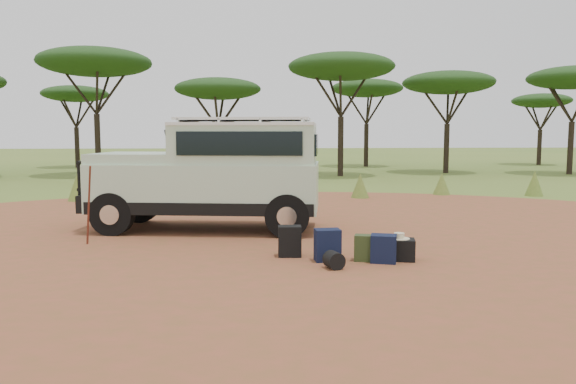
{
  "coord_description": "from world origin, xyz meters",
  "views": [
    {
      "loc": [
        -0.84,
        -9.63,
        2.12
      ],
      "look_at": [
        0.02,
        0.96,
        1.0
      ],
      "focal_mm": 35.0,
      "sensor_mm": 36.0,
      "label": 1
    }
  ],
  "objects": [
    {
      "name": "stuff_sack",
      "position": [
        0.57,
        -1.12,
        0.14
      ],
      "size": [
        0.34,
        0.34,
        0.28
      ],
      "primitive_type": "cylinder",
      "rotation": [
        1.57,
        0.0,
        0.27
      ],
      "color": "black",
      "rests_on": "ground"
    },
    {
      "name": "duffel_navy",
      "position": [
        1.45,
        -0.76,
        0.23
      ],
      "size": [
        0.48,
        0.41,
        0.46
      ],
      "primitive_type": "cube",
      "rotation": [
        0.0,
        0.0,
        -0.28
      ],
      "color": "#101932",
      "rests_on": "ground"
    },
    {
      "name": "dirt_clearing",
      "position": [
        0.0,
        0.0,
        0.0
      ],
      "size": [
        23.0,
        23.0,
        0.01
      ],
      "primitive_type": "cylinder",
      "color": "brown",
      "rests_on": "ground"
    },
    {
      "name": "safari_hat",
      "position": [
        1.75,
        -0.61,
        0.4
      ],
      "size": [
        0.35,
        0.35,
        0.1
      ],
      "color": "beige",
      "rests_on": "hard_case"
    },
    {
      "name": "grass_fringe",
      "position": [
        0.12,
        8.67,
        0.4
      ],
      "size": [
        36.6,
        1.6,
        0.9
      ],
      "color": "#547028",
      "rests_on": "ground"
    },
    {
      "name": "backpack_black",
      "position": [
        -0.04,
        -0.18,
        0.27
      ],
      "size": [
        0.4,
        0.31,
        0.54
      ],
      "primitive_type": "cube",
      "rotation": [
        0.0,
        0.0,
        -0.05
      ],
      "color": "black",
      "rests_on": "ground"
    },
    {
      "name": "acacia_treeline",
      "position": [
        0.75,
        19.81,
        4.87
      ],
      "size": [
        46.7,
        13.2,
        6.26
      ],
      "color": "black",
      "rests_on": "ground"
    },
    {
      "name": "hard_case",
      "position": [
        1.75,
        -0.61,
        0.18
      ],
      "size": [
        0.58,
        0.47,
        0.36
      ],
      "primitive_type": "cube",
      "rotation": [
        0.0,
        0.0,
        -0.22
      ],
      "color": "black",
      "rests_on": "ground"
    },
    {
      "name": "safari_vehicle",
      "position": [
        -1.45,
        2.69,
        1.18
      ],
      "size": [
        5.25,
        2.72,
        2.44
      ],
      "rotation": [
        0.0,
        0.0,
        -0.15
      ],
      "color": "#B3CDAF",
      "rests_on": "ground"
    },
    {
      "name": "backpack_navy",
      "position": [
        0.55,
        -0.58,
        0.27
      ],
      "size": [
        0.43,
        0.32,
        0.54
      ],
      "primitive_type": "cube",
      "rotation": [
        0.0,
        0.0,
        0.06
      ],
      "color": "#101932",
      "rests_on": "ground"
    },
    {
      "name": "backpack_olive",
      "position": [
        1.16,
        -0.63,
        0.22
      ],
      "size": [
        0.37,
        0.32,
        0.44
      ],
      "primitive_type": "cube",
      "rotation": [
        0.0,
        0.0,
        -0.31
      ],
      "color": "#34451F",
      "rests_on": "ground"
    },
    {
      "name": "walking_staff",
      "position": [
        -3.73,
        1.08,
        0.76
      ],
      "size": [
        0.22,
        0.29,
        1.52
      ],
      "primitive_type": "cylinder",
      "rotation": [
        0.19,
        0.0,
        0.62
      ],
      "color": "maroon",
      "rests_on": "ground"
    },
    {
      "name": "ground",
      "position": [
        0.0,
        0.0,
        0.0
      ],
      "size": [
        140.0,
        140.0,
        0.0
      ],
      "primitive_type": "plane",
      "color": "#547028",
      "rests_on": "ground"
    }
  ]
}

